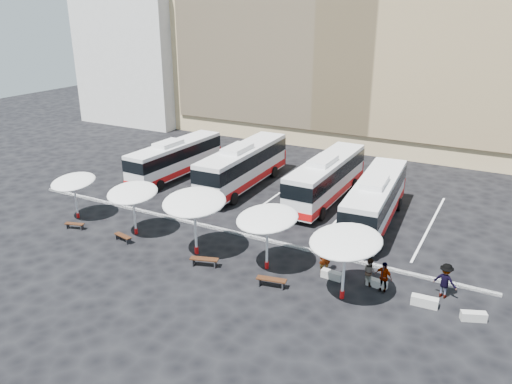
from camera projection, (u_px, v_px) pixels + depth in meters
The scene contains 26 objects.
ground at pixel (222, 234), 33.25m from camera, with size 120.00×120.00×0.00m, color black.
sandstone_building at pixel (372, 22), 55.11m from camera, with size 42.00×18.25×29.60m.
apartment_block at pixel (152, 49), 65.64m from camera, with size 14.00×14.00×18.00m, color silver.
curb_divider at pixel (225, 230), 33.63m from camera, with size 34.00×0.25×0.15m, color black.
bay_lines at pixel (275, 196), 39.84m from camera, with size 24.15×12.00×0.01m.
bus_0 at pixel (176, 158), 43.98m from camera, with size 2.81×10.79×3.40m.
bus_1 at pixel (243, 165), 41.34m from camera, with size 3.03×11.95×3.77m.
bus_2 at pixel (326, 177), 38.51m from camera, with size 2.74×11.49×3.64m.
bus_3 at pixel (375, 199), 34.16m from camera, with size 3.27×11.51×3.61m.
sunshade_0 at pixel (73, 182), 34.90m from camera, with size 3.09×3.13×3.21m.
sunshade_1 at pixel (133, 193), 32.30m from camera, with size 3.94×3.98×3.43m.
sunshade_2 at pixel (194, 202), 29.48m from camera, with size 4.46×4.50×3.98m.
sunshade_3 at pixel (267, 219), 27.84m from camera, with size 4.67×4.70×3.69m.
sunshade_4 at pixel (346, 242), 24.84m from camera, with size 4.77×4.80×3.83m.
wood_bench_0 at pixel (75, 225), 33.93m from camera, with size 1.38×0.73×0.41m.
wood_bench_1 at pixel (123, 237), 32.12m from camera, with size 1.46×0.64×0.43m.
wood_bench_2 at pixel (204, 260), 29.02m from camera, with size 1.72×0.94×0.51m.
wood_bench_3 at pixel (271, 281), 26.88m from camera, with size 1.70×0.75×0.50m.
conc_bench_0 at pixel (332, 275), 27.77m from camera, with size 1.19×0.40×0.45m, color #979791.
conc_bench_1 at pixel (377, 283), 26.94m from camera, with size 1.13×0.38×0.42m, color #979791.
conc_bench_2 at pixel (425, 301), 25.23m from camera, with size 1.33×0.44×0.50m, color #979791.
conc_bench_3 at pixel (474, 316), 24.07m from camera, with size 1.19×0.40×0.45m, color #979791.
passenger_0 at pixel (325, 258), 28.17m from camera, with size 0.68×0.45×1.88m, color black.
passenger_1 at pixel (370, 272), 26.98m from camera, with size 0.76×0.59×1.56m, color black.
passenger_2 at pixel (383, 277), 26.32m from camera, with size 1.01×0.42×1.72m, color black.
passenger_3 at pixel (445, 281), 25.77m from camera, with size 1.24×0.71×1.92m, color black.
Camera 1 is at (16.35, -25.45, 14.27)m, focal length 35.00 mm.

